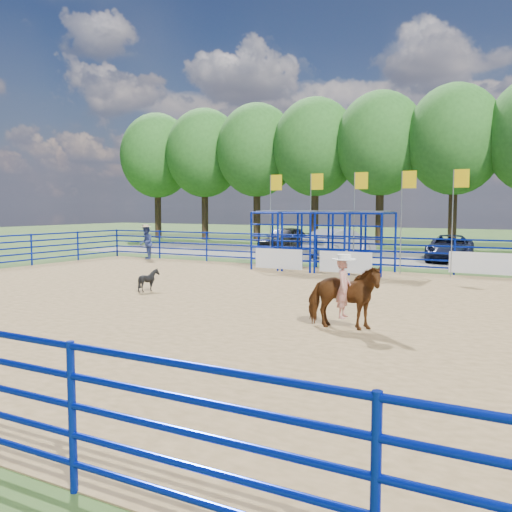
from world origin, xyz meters
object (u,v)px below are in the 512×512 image
object	(u,v)px
horse_and_rider	(344,292)
car_c	(450,248)
calf	(149,280)
car_b	(340,243)
spectator_cowboy	(146,242)
car_a	(285,240)

from	to	relation	value
horse_and_rider	car_c	xyz separation A→B (m)	(-0.98, 17.91, -0.19)
calf	car_b	world-z (taller)	car_b
spectator_cowboy	car_a	distance (m)	8.64
calf	car_a	bearing A→B (deg)	-23.75
car_b	horse_and_rider	bearing A→B (deg)	128.00
horse_and_rider	car_a	bearing A→B (deg)	119.85
horse_and_rider	car_b	distance (m)	18.81
car_a	car_c	distance (m)	9.67
spectator_cowboy	car_a	world-z (taller)	spectator_cowboy
car_b	car_c	world-z (taller)	car_b
car_c	horse_and_rider	bearing A→B (deg)	-94.05
car_c	car_a	bearing A→B (deg)	169.23
car_a	car_c	world-z (taller)	car_a
horse_and_rider	car_c	distance (m)	17.94
car_a	calf	bearing A→B (deg)	-79.81
horse_and_rider	spectator_cowboy	xyz separation A→B (m)	(-15.03, 11.09, 0.06)
calf	spectator_cowboy	size ratio (longest dim) A/B	0.41
car_a	car_b	bearing A→B (deg)	-14.83
car_a	car_b	size ratio (longest dim) A/B	0.98
car_b	car_c	xyz separation A→B (m)	(5.80, 0.37, -0.11)
spectator_cowboy	car_b	size ratio (longest dim) A/B	0.38
car_a	horse_and_rider	bearing A→B (deg)	-60.76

